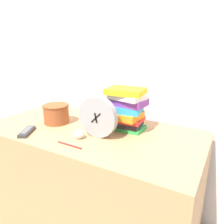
# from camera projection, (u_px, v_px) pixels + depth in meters

# --- Properties ---
(wall_back) EXTENTS (6.00, 0.04, 2.40)m
(wall_back) POSITION_uv_depth(u_px,v_px,m) (122.00, 49.00, 1.55)
(wall_back) COLOR silver
(wall_back) RESTS_ON ground_plane
(desk) EXTENTS (1.35, 0.67, 0.73)m
(desk) POSITION_uv_depth(u_px,v_px,m) (92.00, 180.00, 1.47)
(desk) COLOR tan
(desk) RESTS_ON ground_plane
(desk_clock) EXTENTS (0.24, 0.04, 0.24)m
(desk_clock) POSITION_uv_depth(u_px,v_px,m) (98.00, 117.00, 1.22)
(desk_clock) COLOR #99999E
(desk_clock) RESTS_ON desk
(book_stack) EXTENTS (0.26, 0.20, 0.26)m
(book_stack) POSITION_uv_depth(u_px,v_px,m) (126.00, 109.00, 1.32)
(book_stack) COLOR green
(book_stack) RESTS_ON desk
(basket) EXTENTS (0.18, 0.18, 0.13)m
(basket) POSITION_uv_depth(u_px,v_px,m) (56.00, 113.00, 1.46)
(basket) COLOR #994C28
(basket) RESTS_ON desk
(tv_remote) EXTENTS (0.11, 0.16, 0.02)m
(tv_remote) POSITION_uv_depth(u_px,v_px,m) (27.00, 132.00, 1.30)
(tv_remote) COLOR #333338
(tv_remote) RESTS_ON desk
(crumpled_paper_ball) EXTENTS (0.05, 0.05, 0.05)m
(crumpled_paper_ball) POSITION_uv_depth(u_px,v_px,m) (79.00, 134.00, 1.23)
(crumpled_paper_ball) COLOR white
(crumpled_paper_ball) RESTS_ON desk
(pen) EXTENTS (0.16, 0.01, 0.01)m
(pen) POSITION_uv_depth(u_px,v_px,m) (70.00, 145.00, 1.14)
(pen) COLOR #B21E1E
(pen) RESTS_ON desk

